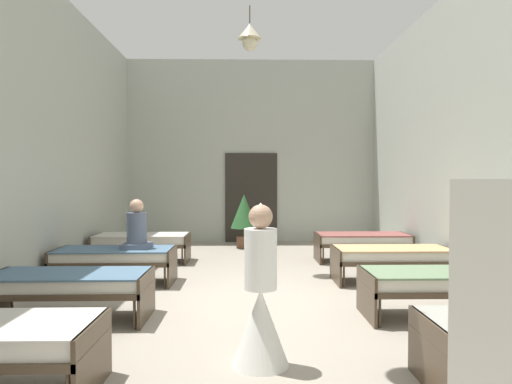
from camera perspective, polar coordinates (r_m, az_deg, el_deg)
The scene contains 11 objects.
ground_plane at distance 6.64m, azimuth -0.07°, elevation -13.65°, with size 7.23×12.20×0.10m, color #9E9384.
room_shell at distance 7.84m, azimuth -0.27°, elevation 7.16°, with size 7.03×11.80×4.91m.
bed_left_row_1 at distance 5.99m, azimuth -22.49°, elevation -10.64°, with size 1.90×0.84×0.57m.
bed_right_row_1 at distance 6.09m, azimuth 22.37°, elevation -10.45°, with size 1.90×0.84×0.57m.
bed_left_row_2 at distance 7.76m, azimuth -17.35°, elevation -7.79°, with size 1.90×0.84×0.57m.
bed_right_row_2 at distance 7.84m, azimuth 16.75°, elevation -7.70°, with size 1.90×0.84×0.57m.
bed_left_row_3 at distance 9.58m, azimuth -14.18°, elevation -5.98°, with size 1.90×0.84×0.57m.
bed_right_row_3 at distance 9.64m, azimuth 13.25°, elevation -5.93°, with size 1.90×0.84×0.57m.
nurse_near_aisle at distance 4.25m, azimuth 0.56°, elevation -14.35°, with size 0.52×0.52×1.49m.
patient_seated_primary at distance 7.64m, azimuth -14.79°, elevation -4.67°, with size 0.44×0.44×0.80m.
potted_plant at distance 11.19m, azimuth -1.52°, elevation -2.82°, with size 0.66×0.66×1.33m.
Camera 1 is at (-0.13, -6.40, 1.70)m, focal length 31.75 mm.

